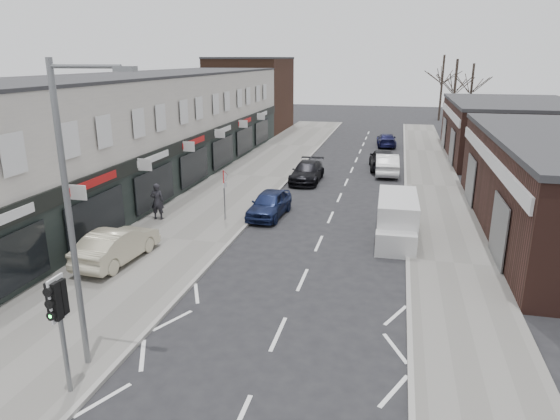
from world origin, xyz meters
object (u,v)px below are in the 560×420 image
Objects in this scene: sedan_on_pavement at (117,245)px; traffic_light at (58,309)px; street_lamp at (74,205)px; pedestrian at (157,201)px; parked_car_left_b at (307,172)px; parked_car_left_a at (269,204)px; parked_car_right_b at (383,159)px; parked_car_right_a at (387,164)px; white_van at (397,219)px; parked_car_right_c at (386,140)px; warning_sign at (225,180)px.

traffic_light is at bearing 116.73° from sedan_on_pavement.
street_lamp reaches higher than pedestrian.
parked_car_left_a is at bearing -93.72° from parked_car_left_b.
sedan_on_pavement is at bearing 112.58° from traffic_light.
parked_car_right_b is (5.43, 13.28, 0.11)m from parked_car_left_a.
traffic_light is at bearing 72.23° from parked_car_right_a.
street_lamp is at bearing 95.88° from traffic_light.
white_van is 15.19m from parked_car_right_b.
parked_car_left_b is at bearing 41.36° from parked_car_right_b.
traffic_light is 0.73× the size of parked_car_right_c.
parked_car_left_a is at bearing 62.60° from parked_car_right_b.
street_lamp is 13.27m from pedestrian.
white_van reaches higher than parked_car_right_c.
parked_car_left_b is (-6.05, 10.00, -0.25)m from white_van.
parked_car_right_b is (4.87, 5.13, 0.13)m from parked_car_left_b.
traffic_light is 23.73m from parked_car_left_b.
traffic_light is 14.04m from warning_sign.
parked_car_right_a is at bearing 75.59° from traffic_light.
parked_car_right_b is at bearing -81.33° from parked_car_right_a.
parked_car_right_c is (9.85, 31.48, -0.21)m from sedan_on_pavement.
warning_sign is 10.03m from parked_car_left_b.
sedan_on_pavement is at bearing 58.75° from parked_car_right_a.
white_van is at bearing -2.79° from warning_sign.
warning_sign reaches higher than white_van.
warning_sign is at bearing -104.45° from parked_car_left_b.
warning_sign reaches higher than sedan_on_pavement.
pedestrian reaches higher than parked_car_left_a.
parked_car_right_a reaches higher than parked_car_left_b.
street_lamp is at bearing 100.65° from pedestrian.
white_van is (7.93, 12.38, -3.69)m from street_lamp.
white_van reaches higher than parked_car_left_a.
white_van is (8.56, -0.42, -1.27)m from warning_sign.
parked_car_right_c is at bearing 80.72° from parked_car_left_a.
street_lamp is 1.72× the size of parked_car_left_b.
pedestrian is at bearing -168.79° from warning_sign.
sedan_on_pavement is at bearing 115.34° from street_lamp.
parked_car_right_c is (4.85, 15.69, -0.06)m from parked_car_left_b.
parked_car_left_a is at bearing 72.84° from parked_car_right_c.
parked_car_right_a is (7.73, 13.10, -1.45)m from warning_sign.
warning_sign is at bearing 56.12° from parked_car_right_a.
warning_sign is 0.58× the size of parked_car_left_b.
white_van is at bearing 173.36° from pedestrian.
parked_car_left_b is at bearing 75.32° from warning_sign.
traffic_light reaches higher than parked_car_left_a.
parked_car_left_a is 14.35m from parked_car_right_b.
sedan_on_pavement is 16.56m from parked_car_left_b.
parked_car_left_b is 16.42m from parked_car_right_c.
pedestrian is 28.12m from parked_car_right_c.
pedestrian is 11.87m from parked_car_left_b.
traffic_light reaches higher than white_van.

